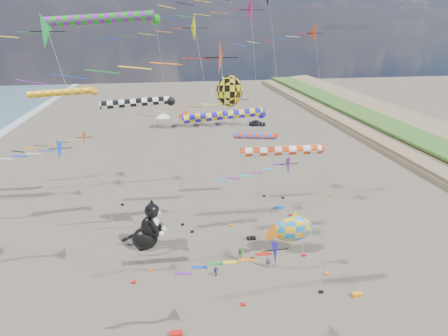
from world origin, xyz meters
TOP-DOWN VIEW (x-y plane):
  - delta_kite_0 at (-3.80, 4.25)m, footprint 13.23×2.31m
  - delta_kite_1 at (3.16, 6.69)m, footprint 10.07×1.74m
  - delta_kite_2 at (0.35, 10.94)m, footprint 10.66×2.23m
  - delta_kite_3 at (-12.66, 16.28)m, footprint 9.65×1.78m
  - delta_kite_4 at (11.37, 21.55)m, footprint 11.90×2.29m
  - delta_kite_5 at (0.14, -0.58)m, footprint 8.88×1.74m
  - delta_kite_7 at (-12.31, 9.79)m, footprint 10.54×1.86m
  - delta_kite_8 at (-3.12, 16.37)m, footprint 13.14×2.64m
  - delta_kite_9 at (-13.19, 8.35)m, footprint 11.87×2.50m
  - delta_kite_10 at (3.34, 22.93)m, footprint 14.14×2.97m
  - windsock_0 at (0.64, 14.22)m, footprint 9.20×0.85m
  - windsock_1 at (-15.73, 23.43)m, footprint 8.64×0.79m
  - windsock_2 at (3.17, 4.61)m, footprint 7.37×0.70m
  - windsock_3 at (5.74, 22.01)m, footprint 6.80×0.70m
  - windsock_4 at (-9.74, 17.42)m, footprint 11.37×0.93m
  - windsock_5 at (-7.21, 15.75)m, footprint 8.07×0.78m
  - angelfish_kite at (0.27, 11.98)m, footprint 3.74×3.02m
  - cat_inflatable at (-7.54, 13.85)m, footprint 4.24×2.77m
  - fish_inflatable at (6.57, 10.71)m, footprint 5.47×2.54m
  - person_adult at (3.64, 8.62)m, footprint 0.63×0.45m
  - child_green at (1.28, 10.10)m, footprint 0.72×0.64m
  - child_blue at (-1.36, 8.22)m, footprint 0.60×0.41m
  - kite_bag_0 at (8.11, 19.52)m, footprint 0.90×0.44m
  - kite_bag_1 at (3.17, 13.38)m, footprint 0.90×0.44m
  - kite_bag_2 at (9.98, 3.77)m, footprint 0.90×0.44m
  - kite_bag_3 at (-5.13, 2.11)m, footprint 0.90×0.44m
  - tent_row at (1.50, 60.00)m, footprint 19.20×4.20m
  - parked_car at (15.10, 58.00)m, footprint 4.06×2.28m

SIDE VIEW (x-z plane):
  - kite_bag_0 at x=8.11m, z-range 0.00..0.30m
  - kite_bag_1 at x=3.17m, z-range 0.00..0.30m
  - kite_bag_2 at x=9.98m, z-range 0.00..0.30m
  - kite_bag_3 at x=-5.13m, z-range 0.00..0.30m
  - child_blue at x=-1.36m, z-range 0.00..0.95m
  - child_green at x=1.28m, z-range 0.00..1.24m
  - parked_car at x=15.10m, z-range 0.00..1.30m
  - person_adult at x=3.64m, z-range 0.00..1.62m
  - fish_inflatable at x=6.57m, z-range 0.27..4.94m
  - cat_inflatable at x=-7.54m, z-range 0.00..5.27m
  - tent_row at x=1.50m, z-range 1.25..5.05m
  - delta_kite_5 at x=0.14m, z-range 3.43..12.77m
  - windsock_3 at x=5.74m, z-range 4.11..13.15m
  - delta_kite_1 at x=3.16m, z-range 4.68..16.52m
  - delta_kite_3 at x=-12.66m, z-range 4.71..16.68m
  - delta_kite_7 at x=-12.31m, z-range 5.49..19.06m
  - windsock_2 at x=3.17m, z-range 6.23..19.57m
  - windsock_0 at x=0.64m, z-range 6.38..20.09m
  - windsock_1 at x=-15.73m, z-range 6.88..21.56m
  - windsock_5 at x=-7.21m, z-range 6.95..21.79m
  - delta_kite_2 at x=0.35m, z-range 6.73..23.05m
  - angelfish_kite at x=0.27m, z-range 7.15..24.35m
  - delta_kite_0 at x=-3.80m, z-range 8.74..29.22m
  - delta_kite_4 at x=11.37m, z-range 9.30..30.82m
  - delta_kite_9 at x=-13.19m, z-range 9.47..31.44m
  - delta_kite_8 at x=-3.12m, z-range 9.54..31.77m
  - windsock_4 at x=-9.74m, z-range 10.49..32.53m
  - delta_kite_10 at x=3.34m, z-range 10.37..34.57m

